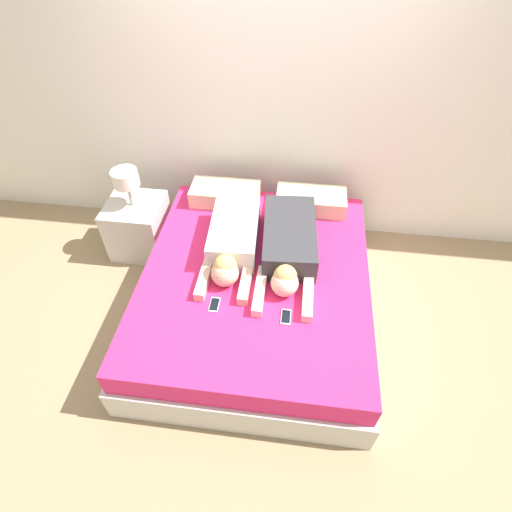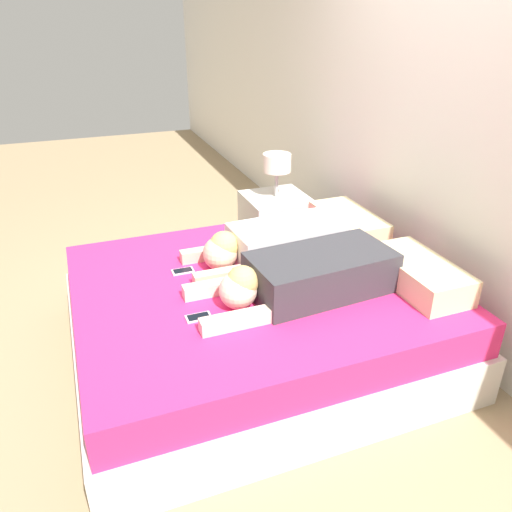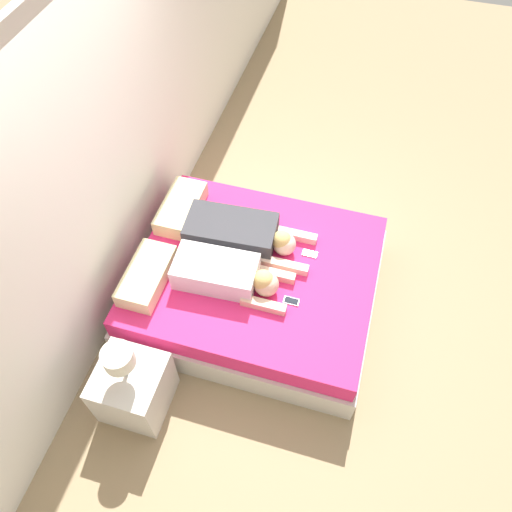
{
  "view_description": "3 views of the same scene",
  "coord_description": "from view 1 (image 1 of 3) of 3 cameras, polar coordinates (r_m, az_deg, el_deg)",
  "views": [
    {
      "loc": [
        0.25,
        -1.97,
        2.65
      ],
      "look_at": [
        0.0,
        0.0,
        0.63
      ],
      "focal_mm": 28.0,
      "sensor_mm": 36.0,
      "label": 1
    },
    {
      "loc": [
        2.24,
        -0.86,
        1.84
      ],
      "look_at": [
        0.0,
        0.0,
        0.63
      ],
      "focal_mm": 35.0,
      "sensor_mm": 36.0,
      "label": 2
    },
    {
      "loc": [
        -2.25,
        -0.65,
        3.82
      ],
      "look_at": [
        0.0,
        0.0,
        0.63
      ],
      "focal_mm": 35.0,
      "sensor_mm": 36.0,
      "label": 3
    }
  ],
  "objects": [
    {
      "name": "wall_back",
      "position": [
        3.41,
        2.64,
        22.02
      ],
      "size": [
        12.0,
        0.06,
        2.6
      ],
      "color": "white",
      "rests_on": "ground_plane"
    },
    {
      "name": "nightstand",
      "position": [
        3.78,
        -16.49,
        4.38
      ],
      "size": [
        0.48,
        0.48,
        0.85
      ],
      "color": "beige",
      "rests_on": "ground_plane"
    },
    {
      "name": "pillow_head_left",
      "position": [
        3.52,
        -4.41,
        8.81
      ],
      "size": [
        0.59,
        0.29,
        0.15
      ],
      "color": "beige",
      "rests_on": "bed"
    },
    {
      "name": "person_left",
      "position": [
        3.01,
        -3.4,
        2.01
      ],
      "size": [
        0.39,
        0.94,
        0.23
      ],
      "color": "silver",
      "rests_on": "bed"
    },
    {
      "name": "ground_plane",
      "position": [
        3.31,
        0.0,
        -7.73
      ],
      "size": [
        12.0,
        12.0,
        0.0
      ],
      "primitive_type": "plane",
      "color": "#9E8460"
    },
    {
      "name": "pillow_head_right",
      "position": [
        3.47,
        7.84,
        7.82
      ],
      "size": [
        0.59,
        0.29,
        0.15
      ],
      "color": "beige",
      "rests_on": "bed"
    },
    {
      "name": "person_right",
      "position": [
        2.98,
        4.66,
        1.54
      ],
      "size": [
        0.44,
        1.08,
        0.22
      ],
      "color": "#333338",
      "rests_on": "bed"
    },
    {
      "name": "cell_phone_right",
      "position": [
        2.67,
        4.29,
        -8.67
      ],
      "size": [
        0.06,
        0.12,
        0.01
      ],
      "color": "silver",
      "rests_on": "bed"
    },
    {
      "name": "cell_phone_left",
      "position": [
        2.74,
        -5.96,
        -6.93
      ],
      "size": [
        0.06,
        0.12,
        0.01
      ],
      "color": "silver",
      "rests_on": "bed"
    },
    {
      "name": "bed",
      "position": [
        3.12,
        0.0,
        -5.11
      ],
      "size": [
        1.71,
        1.99,
        0.48
      ],
      "color": "beige",
      "rests_on": "ground_plane"
    }
  ]
}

